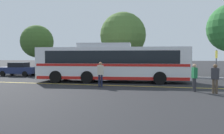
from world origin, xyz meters
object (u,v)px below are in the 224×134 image
(transit_bus, at_px, (112,62))
(parked_car_1, at_px, (58,70))
(parked_car_0, at_px, (18,69))
(pedestrian_2, at_px, (100,73))
(parked_car_2, at_px, (110,70))
(pedestrian_1, at_px, (215,77))
(bus_stop_sign, at_px, (216,63))
(tree_1, at_px, (37,41))
(pedestrian_0, at_px, (194,76))
(tree_0, at_px, (123,35))

(transit_bus, bearing_deg, parked_car_1, -122.19)
(parked_car_0, xyz_separation_m, pedestrian_2, (11.48, -6.65, 0.26))
(parked_car_2, relative_size, pedestrian_1, 2.94)
(transit_bus, relative_size, bus_stop_sign, 4.90)
(parked_car_2, xyz_separation_m, bus_stop_sign, (8.96, -3.80, 0.86))
(parked_car_1, distance_m, tree_1, 7.68)
(pedestrian_2, relative_size, bus_stop_sign, 0.67)
(pedestrian_0, distance_m, tree_1, 21.59)
(transit_bus, xyz_separation_m, parked_car_2, (-0.92, 3.27, -0.88))
(pedestrian_0, bearing_deg, parked_car_2, -150.24)
(pedestrian_2, bearing_deg, pedestrian_1, 159.12)
(transit_bus, xyz_separation_m, pedestrian_1, (7.14, -4.37, -0.70))
(transit_bus, height_order, bus_stop_sign, transit_bus)
(parked_car_1, xyz_separation_m, pedestrian_0, (12.70, -7.10, 0.19))
(pedestrian_1, xyz_separation_m, bus_stop_sign, (0.90, 3.84, 0.68))
(tree_1, bearing_deg, transit_bus, -33.35)
(parked_car_2, distance_m, bus_stop_sign, 9.77)
(parked_car_2, bearing_deg, pedestrian_1, -129.17)
(bus_stop_sign, bearing_deg, pedestrian_2, -78.14)
(parked_car_0, bearing_deg, parked_car_1, -96.48)
(pedestrian_0, distance_m, pedestrian_2, 6.22)
(parked_car_0, height_order, tree_1, tree_1)
(transit_bus, relative_size, parked_car_1, 2.98)
(parked_car_0, bearing_deg, pedestrian_2, -123.78)
(pedestrian_0, height_order, pedestrian_1, pedestrian_1)
(pedestrian_1, xyz_separation_m, tree_1, (-18.97, 12.16, 3.18))
(pedestrian_1, xyz_separation_m, tree_0, (-7.31, 10.75, 3.59))
(pedestrian_0, distance_m, tree_0, 12.51)
(pedestrian_0, bearing_deg, parked_car_0, -127.33)
(transit_bus, distance_m, pedestrian_2, 3.22)
(parked_car_0, bearing_deg, pedestrian_1, -116.50)
(parked_car_1, distance_m, pedestrian_0, 14.55)
(transit_bus, bearing_deg, pedestrian_0, 51.68)
(parked_car_1, relative_size, tree_0, 0.61)
(parked_car_0, xyz_separation_m, pedestrian_1, (18.71, -7.87, 0.22))
(parked_car_0, height_order, pedestrian_2, pedestrian_2)
(pedestrian_2, bearing_deg, tree_0, -100.87)
(parked_car_0, relative_size, bus_stop_sign, 1.66)
(bus_stop_sign, bearing_deg, parked_car_1, -110.47)
(pedestrian_1, bearing_deg, parked_car_1, 170.19)
(parked_car_2, height_order, bus_stop_sign, bus_stop_sign)
(tree_1, bearing_deg, tree_0, -6.89)
(parked_car_1, relative_size, pedestrian_2, 2.45)
(pedestrian_0, bearing_deg, tree_0, -163.30)
(parked_car_0, relative_size, parked_car_2, 0.87)
(pedestrian_1, distance_m, pedestrian_2, 7.34)
(parked_car_1, bearing_deg, bus_stop_sign, -100.16)
(transit_bus, distance_m, pedestrian_0, 7.22)
(parked_car_1, distance_m, bus_stop_sign, 15.17)
(transit_bus, bearing_deg, bus_stop_sign, 80.25)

